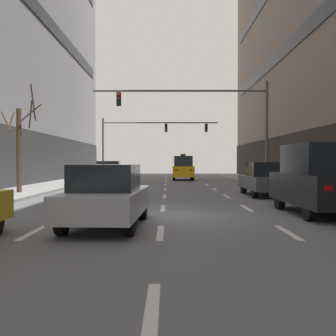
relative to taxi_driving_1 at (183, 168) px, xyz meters
The scene contains 34 objects.
ground_plane 24.50m from the taxi_driving_1, 93.65° to the right, with size 120.00×120.00×0.00m, color slate.
lane_stripe_l1_s3 27.82m from the taxi_driving_1, 99.45° to the right, with size 0.16×2.00×0.01m, color silver.
lane_stripe_l1_s4 22.91m from the taxi_driving_1, 101.50° to the right, with size 0.16×2.00×0.01m, color silver.
lane_stripe_l1_s5 18.05m from the taxi_driving_1, 104.67° to the right, with size 0.16×2.00×0.01m, color silver.
lane_stripe_l1_s6 13.28m from the taxi_driving_1, 110.16° to the right, with size 0.16×2.00×0.01m, color silver.
lane_stripe_l1_s7 8.78m from the taxi_driving_1, 121.57° to the right, with size 0.16×2.00×0.01m, color silver.
lane_stripe_l1_s8 5.28m from the taxi_driving_1, 152.00° to the right, with size 0.16×2.00×0.01m, color silver.
lane_stripe_l1_s9 5.35m from the taxi_driving_1, 150.56° to the left, with size 0.16×2.00×0.01m, color silver.
lane_stripe_l1_s10 8.91m from the taxi_driving_1, 121.06° to the left, with size 0.16×2.00×0.01m, color silver.
lane_stripe_l2_s2 32.48m from the taxi_driving_1, 92.75° to the right, with size 0.16×2.00×0.01m, color silver.
lane_stripe_l2_s3 27.49m from the taxi_driving_1, 93.26° to the right, with size 0.16×2.00×0.01m, color silver.
lane_stripe_l2_s4 22.51m from the taxi_driving_1, 93.98° to the right, with size 0.16×2.00×0.01m, color silver.
lane_stripe_l2_s5 17.53m from the taxi_driving_1, 95.12° to the right, with size 0.16×2.00×0.01m, color silver.
lane_stripe_l2_s6 12.57m from the taxi_driving_1, 97.16° to the right, with size 0.16×2.00×0.01m, color silver.
lane_stripe_l2_s7 7.67m from the taxi_driving_1, 101.87° to the right, with size 0.16×2.00×0.01m, color silver.
lane_stripe_l2_s8 3.08m from the taxi_driving_1, 122.75° to the right, with size 0.16×2.00×0.01m, color silver.
lane_stripe_l2_s9 3.20m from the taxi_driving_1, 121.22° to the left, with size 0.16×2.00×0.01m, color silver.
lane_stripe_l2_s10 7.81m from the taxi_driving_1, 101.64° to the left, with size 0.16×2.00×0.01m, color silver.
lane_stripe_l3_s3 27.48m from the taxi_driving_1, 86.99° to the right, with size 0.16×2.00×0.01m, color silver.
lane_stripe_l3_s4 22.50m from the taxi_driving_1, 86.32° to the right, with size 0.16×2.00×0.01m, color silver.
lane_stripe_l3_s5 17.52m from the taxi_driving_1, 85.27° to the right, with size 0.16×2.00×0.01m, color silver.
lane_stripe_l3_s6 12.56m from the taxi_driving_1, 83.38° to the right, with size 0.16×2.00×0.01m, color silver.
lane_stripe_l3_s7 7.64m from the taxi_driving_1, 79.01° to the right, with size 0.16×2.00×0.01m, color silver.
lane_stripe_l3_s8 3.02m from the taxi_driving_1, 59.26° to the right, with size 0.16×2.00×0.01m, color silver.
lane_stripe_l3_s9 3.14m from the taxi_driving_1, 60.74° to the left, with size 0.16×2.00×0.01m, color silver.
lane_stripe_l3_s10 7.79m from the taxi_driving_1, 79.22° to the left, with size 0.16×2.00×0.01m, color silver.
taxi_driving_1 is the anchor object (origin of this frame).
car_driving_2 7.83m from the taxi_driving_1, 140.73° to the right, with size 2.12×4.68×1.73m.
car_driving_3 26.75m from the taxi_driving_1, 96.33° to the right, with size 1.98×4.33×1.59m.
car_parked_1 24.41m from the taxi_driving_1, 82.00° to the right, with size 2.01×4.64×2.23m.
car_parked_2 17.45m from the taxi_driving_1, 78.79° to the right, with size 1.84×4.38×1.64m.
traffic_signal_0 12.13m from the taxi_driving_1, 83.08° to the right, with size 11.06×0.35×6.60m.
traffic_signal_1 6.38m from the taxi_driving_1, 132.71° to the left, with size 11.71×0.35×5.96m.
street_tree_0 18.90m from the taxi_driving_1, 117.94° to the right, with size 1.95×1.96×5.33m.
Camera 1 is at (0.18, -12.45, 1.66)m, focal length 43.13 mm.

